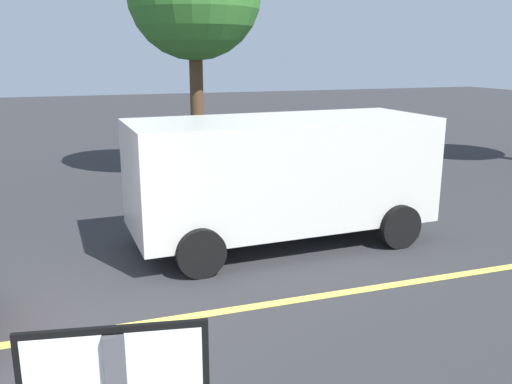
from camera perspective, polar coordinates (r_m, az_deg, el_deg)
The scene contains 3 objects.
ground_plane at distance 7.13m, azimuth -24.57°, elevation -14.37°, with size 80.00×80.00×0.00m, color #2D2D30.
lane_marking_centre at distance 7.39m, azimuth -0.29°, elevation -11.89°, with size 28.00×0.16×0.01m, color #E0D14C.
white_van at distance 9.48m, azimuth 2.85°, elevation 2.10°, with size 5.28×2.43×2.20m.
Camera 1 is at (0.87, -6.28, 3.26)m, focal length 38.29 mm.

